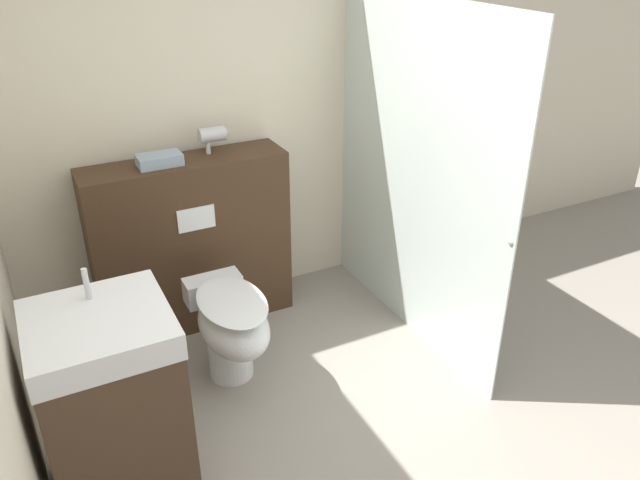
{
  "coord_description": "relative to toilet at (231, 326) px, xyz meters",
  "views": [
    {
      "loc": [
        -1.24,
        -1.61,
        2.32
      ],
      "look_at": [
        0.19,
        1.17,
        0.71
      ],
      "focal_mm": 35.0,
      "sensor_mm": 36.0,
      "label": 1
    }
  ],
  "objects": [
    {
      "name": "toilet",
      "position": [
        0.0,
        0.0,
        0.0
      ],
      "size": [
        0.35,
        0.68,
        0.56
      ],
      "color": "white",
      "rests_on": "ground_plane"
    },
    {
      "name": "wall_back",
      "position": [
        0.4,
        0.9,
        0.89
      ],
      "size": [
        8.0,
        0.06,
        2.5
      ],
      "color": "beige",
      "rests_on": "ground_plane"
    },
    {
      "name": "sink_vanity",
      "position": [
        -0.7,
        -0.49,
        0.11
      ],
      "size": [
        0.56,
        0.55,
        1.08
      ],
      "color": "#473323",
      "rests_on": "ground_plane"
    },
    {
      "name": "folded_towel",
      "position": [
        -0.13,
        0.65,
        0.76
      ],
      "size": [
        0.24,
        0.14,
        0.07
      ],
      "color": "#8C9EAD",
      "rests_on": "partition_panel"
    },
    {
      "name": "partition_panel",
      "position": [
        0.01,
        0.67,
        0.19
      ],
      "size": [
        1.19,
        0.32,
        1.09
      ],
      "color": "#3D2819",
      "rests_on": "ground_plane"
    },
    {
      "name": "hair_drier",
      "position": [
        0.21,
        0.72,
        0.84
      ],
      "size": [
        0.18,
        0.09,
        0.16
      ],
      "color": "#B7B7BC",
      "rests_on": "partition_panel"
    },
    {
      "name": "shower_glass",
      "position": [
        1.17,
        0.03,
        0.64
      ],
      "size": [
        0.04,
        1.67,
        1.99
      ],
      "color": "silver",
      "rests_on": "ground_plane"
    }
  ]
}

